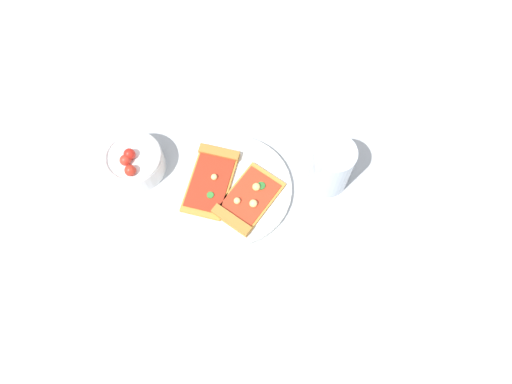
{
  "coord_description": "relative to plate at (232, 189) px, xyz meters",
  "views": [
    {
      "loc": [
        0.07,
        -0.4,
        0.9
      ],
      "look_at": [
        0.04,
        -0.03,
        0.03
      ],
      "focal_mm": 32.75,
      "sensor_mm": 36.0,
      "label": 1
    }
  ],
  "objects": [
    {
      "name": "plate",
      "position": [
        0.0,
        0.0,
        0.0
      ],
      "size": [
        0.25,
        0.25,
        0.01
      ],
      "primitive_type": "cylinder",
      "color": "silver",
      "rests_on": "ground_plane"
    },
    {
      "name": "ground_plane",
      "position": [
        0.01,
        0.02,
        -0.01
      ],
      "size": [
        2.4,
        2.4,
        0.0
      ],
      "primitive_type": "plane",
      "color": "#B2B7BC",
      "rests_on": "ground"
    },
    {
      "name": "salad_bowl",
      "position": [
        -0.21,
        0.03,
        0.02
      ],
      "size": [
        0.12,
        0.12,
        0.07
      ],
      "color": "white",
      "rests_on": "ground_plane"
    },
    {
      "name": "pizza_slice_near",
      "position": [
        -0.04,
        0.02,
        0.01
      ],
      "size": [
        0.11,
        0.17,
        0.02
      ],
      "color": "gold",
      "rests_on": "plate"
    },
    {
      "name": "soda_glass",
      "position": [
        0.2,
        0.04,
        0.05
      ],
      "size": [
        0.08,
        0.08,
        0.12
      ],
      "color": "silver",
      "rests_on": "ground_plane"
    },
    {
      "name": "pizza_slice_far",
      "position": [
        0.03,
        -0.03,
        0.01
      ],
      "size": [
        0.15,
        0.16,
        0.02
      ],
      "color": "gold",
      "rests_on": "plate"
    },
    {
      "name": "paper_napkin",
      "position": [
        0.21,
        -0.13,
        -0.01
      ],
      "size": [
        0.12,
        0.17,
        0.0
      ],
      "primitive_type": "cube",
      "rotation": [
        0.0,
        0.0,
        0.13
      ],
      "color": "white",
      "rests_on": "ground_plane"
    }
  ]
}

